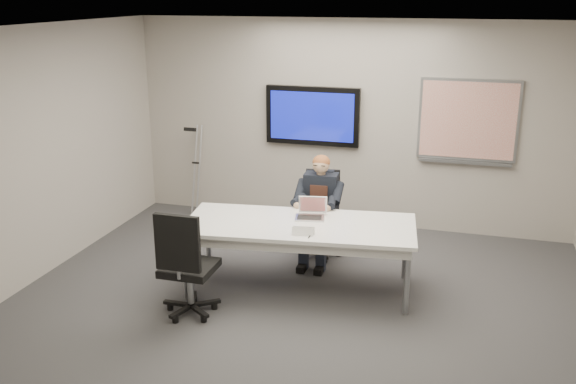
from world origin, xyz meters
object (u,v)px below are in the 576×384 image
(office_chair_near, at_px, (188,283))
(seated_person, at_px, (317,221))
(office_chair_far, at_px, (321,229))
(laptop, at_px, (311,212))
(conference_table, at_px, (299,231))

(office_chair_near, relative_size, seated_person, 0.88)
(office_chair_near, xyz_separation_m, seated_person, (0.92, 1.66, 0.17))
(office_chair_near, bearing_deg, office_chair_far, -116.09)
(office_chair_near, bearing_deg, laptop, -130.84)
(office_chair_far, bearing_deg, conference_table, -100.16)
(conference_table, bearing_deg, laptop, 65.85)
(seated_person, bearing_deg, conference_table, -94.29)
(conference_table, bearing_deg, office_chair_near, -141.68)
(seated_person, distance_m, laptop, 0.60)
(conference_table, relative_size, laptop, 7.33)
(conference_table, relative_size, office_chair_near, 2.26)
(office_chair_far, relative_size, office_chair_near, 0.92)
(conference_table, bearing_deg, office_chair_far, 82.19)
(office_chair_far, distance_m, seated_person, 0.31)
(conference_table, xyz_separation_m, laptop, (0.07, 0.23, 0.14))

